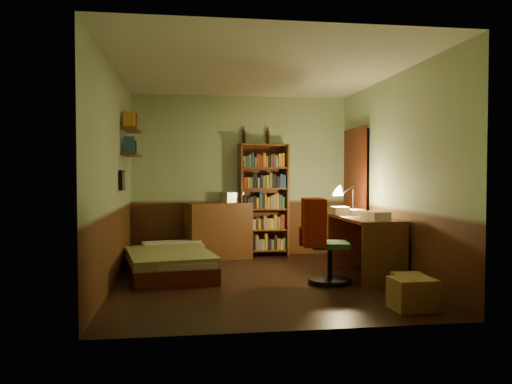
{
  "coord_description": "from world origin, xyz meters",
  "views": [
    {
      "loc": [
        -0.9,
        -6.09,
        1.32
      ],
      "look_at": [
        0.0,
        0.25,
        1.1
      ],
      "focal_mm": 35.0,
      "sensor_mm": 36.0,
      "label": 1
    }
  ],
  "objects": [
    {
      "name": "wall_back",
      "position": [
        0.0,
        2.01,
        1.3
      ],
      "size": [
        3.5,
        0.02,
        2.6
      ],
      "primitive_type": "cube",
      "color": "#9DB68B",
      "rests_on": "ground"
    },
    {
      "name": "wall_front",
      "position": [
        0.0,
        -2.01,
        1.3
      ],
      "size": [
        3.5,
        0.02,
        2.6
      ],
      "primitive_type": "cube",
      "color": "#9DB68B",
      "rests_on": "ground"
    },
    {
      "name": "door_trim",
      "position": [
        1.69,
        1.3,
        1.0
      ],
      "size": [
        0.02,
        0.98,
        2.08
      ],
      "primitive_type": "cube",
      "color": "#45170C",
      "rests_on": "ground"
    },
    {
      "name": "wall_left",
      "position": [
        -1.76,
        0.0,
        1.3
      ],
      "size": [
        0.02,
        4.0,
        2.6
      ],
      "primitive_type": "cube",
      "color": "#9DB68B",
      "rests_on": "ground"
    },
    {
      "name": "ceiling",
      "position": [
        0.0,
        0.0,
        2.61
      ],
      "size": [
        3.5,
        4.0,
        0.02
      ],
      "primitive_type": "cube",
      "color": "silver",
      "rests_on": "wall_back"
    },
    {
      "name": "framed_picture",
      "position": [
        -1.72,
        0.6,
        1.25
      ],
      "size": [
        0.04,
        0.32,
        0.26
      ],
      "primitive_type": "cube",
      "color": "black",
      "rests_on": "wall_left"
    },
    {
      "name": "dresser",
      "position": [
        -0.39,
        1.76,
        0.44
      ],
      "size": [
        1.08,
        0.73,
        0.88
      ],
      "primitive_type": "cube",
      "rotation": [
        0.0,
        0.0,
        0.26
      ],
      "color": "#563218",
      "rests_on": "ground"
    },
    {
      "name": "doorway",
      "position": [
        1.72,
        1.3,
        1.0
      ],
      "size": [
        0.06,
        0.9,
        2.0
      ],
      "primitive_type": "cube",
      "color": "black",
      "rests_on": "ground"
    },
    {
      "name": "desk_lamp",
      "position": [
        1.43,
        0.64,
        1.09
      ],
      "size": [
        0.25,
        0.25,
        0.64
      ],
      "primitive_type": "cone",
      "rotation": [
        0.0,
        0.0,
        -0.37
      ],
      "color": "black",
      "rests_on": "desk"
    },
    {
      "name": "cardboard_box_a",
      "position": [
        1.3,
        -1.51,
        0.15
      ],
      "size": [
        0.43,
        0.35,
        0.31
      ],
      "primitive_type": "cube",
      "rotation": [
        0.0,
        0.0,
        0.05
      ],
      "color": "#9E8B4D",
      "rests_on": "ground"
    },
    {
      "name": "wall_right",
      "position": [
        1.76,
        0.0,
        1.3
      ],
      "size": [
        0.02,
        4.0,
        2.6
      ],
      "primitive_type": "cube",
      "color": "#9DB68B",
      "rests_on": "ground"
    },
    {
      "name": "bookshelf",
      "position": [
        0.35,
        1.85,
        0.91
      ],
      "size": [
        0.8,
        0.34,
        1.82
      ],
      "primitive_type": "cube",
      "rotation": [
        0.0,
        0.0,
        0.13
      ],
      "color": "#563218",
      "rests_on": "ground"
    },
    {
      "name": "bottle_right",
      "position": [
        0.44,
        1.96,
        1.93
      ],
      "size": [
        0.06,
        0.06,
        0.22
      ],
      "primitive_type": "cylinder",
      "rotation": [
        0.0,
        0.0,
        -0.01
      ],
      "color": "black",
      "rests_on": "bookshelf"
    },
    {
      "name": "cardboard_box_b",
      "position": [
        1.53,
        -0.93,
        0.12
      ],
      "size": [
        0.35,
        0.3,
        0.23
      ],
      "primitive_type": "cube",
      "rotation": [
        0.0,
        0.0,
        -0.08
      ],
      "color": "#9E8B4D",
      "rests_on": "ground"
    },
    {
      "name": "wall_shelf_lower",
      "position": [
        -1.64,
        1.1,
        1.6
      ],
      "size": [
        0.2,
        0.9,
        0.03
      ],
      "primitive_type": "cube",
      "color": "#563218",
      "rests_on": "wall_left"
    },
    {
      "name": "office_chair",
      "position": [
        0.84,
        -0.25,
        0.56
      ],
      "size": [
        0.63,
        0.57,
        1.12
      ],
      "primitive_type": "cube",
      "rotation": [
        0.0,
        0.0,
        -0.15
      ],
      "color": "#2A4E35",
      "rests_on": "ground"
    },
    {
      "name": "wall_shelf_upper",
      "position": [
        -1.64,
        1.1,
        1.95
      ],
      "size": [
        0.2,
        0.9,
        0.03
      ],
      "primitive_type": "cube",
      "color": "#563218",
      "rests_on": "wall_left"
    },
    {
      "name": "floor",
      "position": [
        0.0,
        0.0,
        -0.01
      ],
      "size": [
        3.5,
        4.0,
        0.02
      ],
      "primitive_type": "cube",
      "color": "black",
      "rests_on": "ground"
    },
    {
      "name": "red_jacket",
      "position": [
        0.66,
        -0.0,
        1.4
      ],
      "size": [
        0.39,
        0.54,
        0.57
      ],
      "primitive_type": "cube",
      "rotation": [
        0.0,
        0.0,
        -0.3
      ],
      "color": "#9C1E03",
      "rests_on": "office_chair"
    },
    {
      "name": "paper_stack",
      "position": [
        1.22,
        0.57,
        0.82
      ],
      "size": [
        0.21,
        0.28,
        0.11
      ],
      "primitive_type": "cube",
      "rotation": [
        0.0,
        0.0,
        -0.03
      ],
      "color": "silver",
      "rests_on": "desk"
    },
    {
      "name": "mini_stereo",
      "position": [
        -0.15,
        1.89,
        0.96
      ],
      "size": [
        0.36,
        0.32,
        0.16
      ],
      "primitive_type": "cube",
      "rotation": [
        0.0,
        0.0,
        0.37
      ],
      "color": "#B2B2B7",
      "rests_on": "dresser"
    },
    {
      "name": "desk",
      "position": [
        1.42,
        0.16,
        0.38
      ],
      "size": [
        0.6,
        1.44,
        0.77
      ],
      "primitive_type": "cube",
      "rotation": [
        0.0,
        0.0,
        -0.0
      ],
      "color": "#563218",
      "rests_on": "ground"
    },
    {
      "name": "bed",
      "position": [
        -1.1,
        0.63,
        0.27
      ],
      "size": [
        1.21,
        1.95,
        0.55
      ],
      "primitive_type": "cube",
      "rotation": [
        0.0,
        0.0,
        0.13
      ],
      "color": "olive",
      "rests_on": "ground"
    },
    {
      "name": "bottle_left",
      "position": [
        0.04,
        1.96,
        1.93
      ],
      "size": [
        0.06,
        0.06,
        0.22
      ],
      "primitive_type": "cylinder",
      "rotation": [
        0.0,
        0.0,
        -0.05
      ],
      "color": "black",
      "rests_on": "bookshelf"
    }
  ]
}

